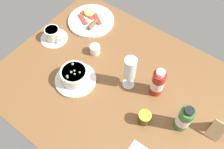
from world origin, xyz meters
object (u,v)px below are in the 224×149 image
at_px(porridge_bowl, 75,76).
at_px(menu_card, 218,128).
at_px(wine_glass, 130,70).
at_px(sauce_bottle_green, 184,118).
at_px(sauce_bottle_red, 158,83).
at_px(breakfast_plate, 91,20).
at_px(jam_jar, 144,118).
at_px(coffee_cup, 53,35).
at_px(creamer_jug, 95,49).

relative_size(porridge_bowl, menu_card, 1.94).
xyz_separation_m(wine_glass, sauce_bottle_green, (0.29, -0.03, -0.05)).
distance_m(sauce_bottle_red, breakfast_plate, 0.55).
bearing_deg(sauce_bottle_red, jam_jar, -77.04).
relative_size(sauce_bottle_green, menu_card, 1.53).
height_order(coffee_cup, sauce_bottle_red, sauce_bottle_red).
bearing_deg(porridge_bowl, sauce_bottle_red, 27.84).
bearing_deg(creamer_jug, menu_card, -2.95).
bearing_deg(sauce_bottle_green, wine_glass, 173.35).
distance_m(wine_glass, breakfast_plate, 0.46).
distance_m(sauce_bottle_red, menu_card, 0.29).
height_order(coffee_cup, jam_jar, coffee_cup).
relative_size(porridge_bowl, sauce_bottle_red, 1.20).
relative_size(coffee_cup, wine_glass, 0.76).
relative_size(coffee_cup, sauce_bottle_red, 0.89).
bearing_deg(sauce_bottle_green, sauce_bottle_red, 155.86).
relative_size(coffee_cup, breakfast_plate, 0.56).
relative_size(wine_glass, sauce_bottle_red, 1.16).
height_order(wine_glass, menu_card, wine_glass).
height_order(creamer_jug, sauce_bottle_red, sauce_bottle_red).
xyz_separation_m(creamer_jug, breakfast_plate, (-0.16, 0.16, -0.02)).
height_order(sauce_bottle_green, breakfast_plate, sauce_bottle_green).
bearing_deg(breakfast_plate, coffee_cup, -109.04).
relative_size(coffee_cup, menu_card, 1.43).
xyz_separation_m(coffee_cup, breakfast_plate, (0.07, 0.21, -0.02)).
bearing_deg(jam_jar, porridge_bowl, -176.69).
relative_size(wine_glass, breakfast_plate, 0.73).
height_order(coffee_cup, breakfast_plate, coffee_cup).
distance_m(sauce_bottle_green, breakfast_plate, 0.73).
height_order(wine_glass, sauce_bottle_red, wine_glass).
height_order(porridge_bowl, coffee_cup, porridge_bowl).
height_order(porridge_bowl, wine_glass, wine_glass).
xyz_separation_m(sauce_bottle_red, breakfast_plate, (-0.52, 0.17, -0.06)).
distance_m(porridge_bowl, coffee_cup, 0.29).
height_order(wine_glass, sauce_bottle_green, wine_glass).
bearing_deg(breakfast_plate, wine_glass, -27.86).
distance_m(wine_glass, sauce_bottle_red, 0.13).
bearing_deg(breakfast_plate, creamer_jug, -44.64).
xyz_separation_m(coffee_cup, sauce_bottle_green, (0.76, -0.03, 0.04)).
xyz_separation_m(creamer_jug, jam_jar, (0.39, -0.16, 0.01)).
height_order(porridge_bowl, creamer_jug, porridge_bowl).
relative_size(porridge_bowl, creamer_jug, 3.11).
height_order(coffee_cup, sauce_bottle_green, sauce_bottle_green).
distance_m(porridge_bowl, sauce_bottle_green, 0.50).
xyz_separation_m(coffee_cup, wine_glass, (0.47, 0.00, 0.09)).
height_order(sauce_bottle_green, menu_card, sauce_bottle_green).
height_order(wine_glass, breakfast_plate, wine_glass).
relative_size(porridge_bowl, coffee_cup, 1.36).
bearing_deg(menu_card, wine_glass, -177.19).
xyz_separation_m(wine_glass, breakfast_plate, (-0.40, 0.21, -0.11)).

